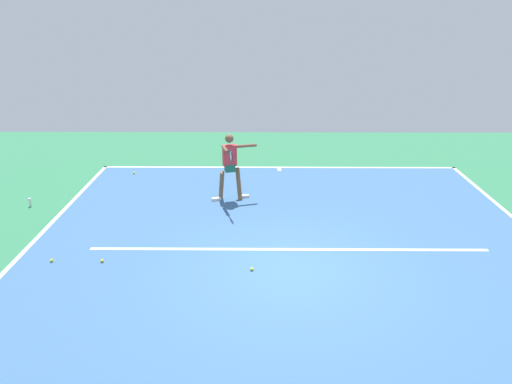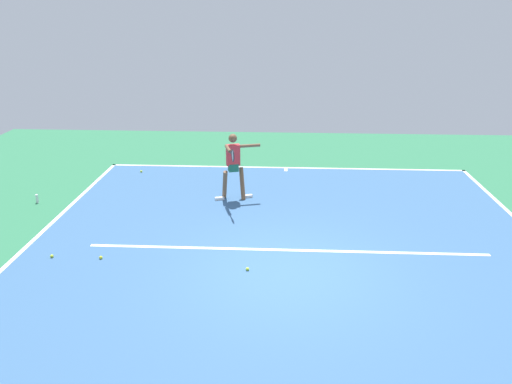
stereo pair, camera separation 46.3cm
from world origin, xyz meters
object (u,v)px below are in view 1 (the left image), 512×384
at_px(tennis_ball_far_corner, 252,269).
at_px(tennis_ball_by_sideline, 102,261).
at_px(tennis_ball_centre_court, 52,260).
at_px(tennis_ball_near_player, 134,173).
at_px(tennis_player, 230,163).
at_px(water_bottle, 30,202).

bearing_deg(tennis_ball_far_corner, tennis_ball_by_sideline, -5.93).
xyz_separation_m(tennis_ball_centre_court, tennis_ball_near_player, (-0.32, -5.48, 0.00)).
height_order(tennis_player, tennis_ball_far_corner, tennis_player).
bearing_deg(tennis_ball_centre_court, tennis_ball_by_sideline, 179.72).
relative_size(tennis_ball_near_player, tennis_ball_far_corner, 1.00).
distance_m(tennis_ball_by_sideline, tennis_ball_centre_court, 1.00).
xyz_separation_m(tennis_player, tennis_ball_near_player, (3.02, -2.07, -0.96)).
bearing_deg(tennis_player, tennis_ball_far_corner, 82.98).
relative_size(tennis_ball_near_player, water_bottle, 0.30).
bearing_deg(tennis_ball_far_corner, tennis_ball_near_player, -57.96).
relative_size(tennis_ball_by_sideline, water_bottle, 0.30).
height_order(tennis_ball_by_sideline, tennis_ball_centre_court, same).
bearing_deg(tennis_player, tennis_ball_near_player, -50.65).
xyz_separation_m(tennis_ball_far_corner, water_bottle, (5.61, -3.20, 0.08)).
distance_m(tennis_ball_by_sideline, tennis_ball_near_player, 5.53).
height_order(tennis_ball_by_sideline, water_bottle, water_bottle).
relative_size(tennis_ball_by_sideline, tennis_ball_far_corner, 1.00).
relative_size(tennis_ball_centre_court, tennis_ball_near_player, 1.00).
bearing_deg(tennis_ball_by_sideline, tennis_ball_far_corner, 174.07).
relative_size(tennis_player, tennis_ball_near_player, 26.44).
bearing_deg(tennis_ball_near_player, tennis_ball_centre_court, 86.68).
relative_size(tennis_player, tennis_ball_by_sideline, 26.44).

